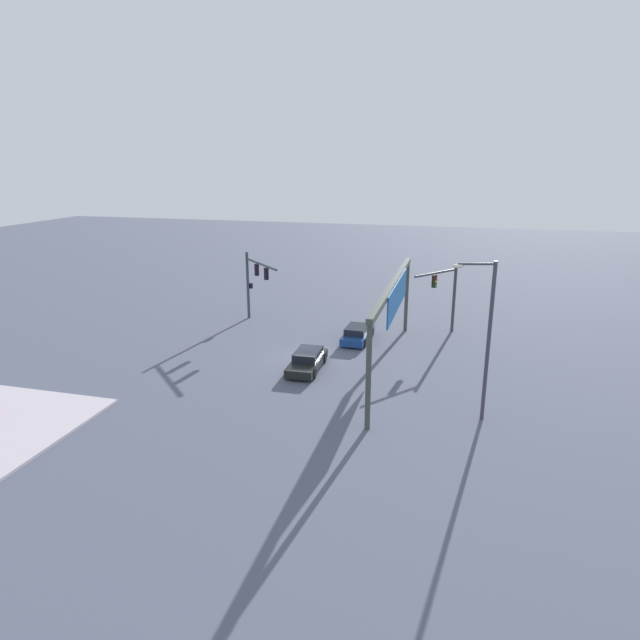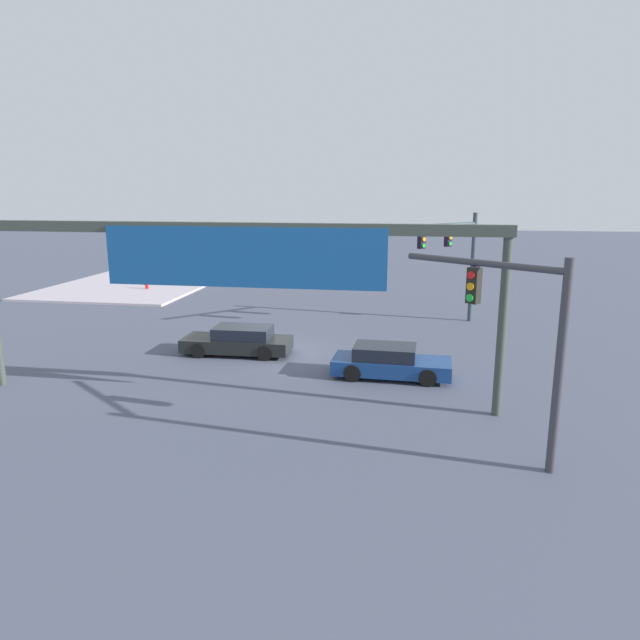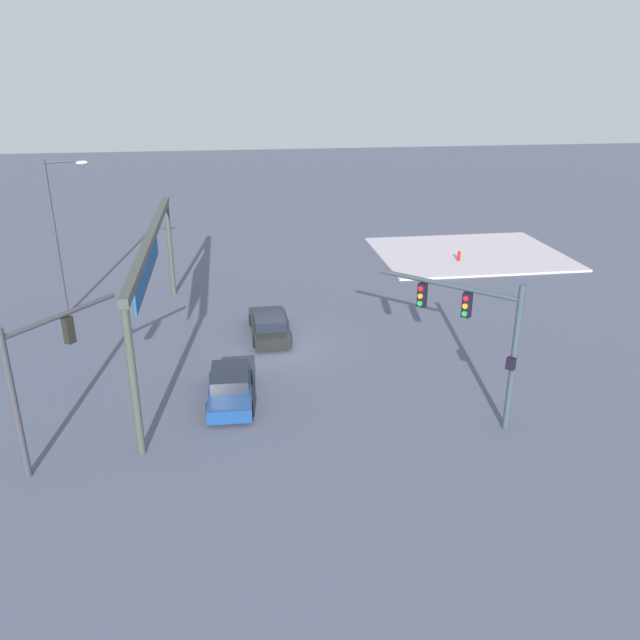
{
  "view_description": "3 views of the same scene",
  "coord_description": "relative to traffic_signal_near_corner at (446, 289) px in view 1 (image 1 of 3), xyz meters",
  "views": [
    {
      "loc": [
        33.65,
        9.8,
        13.17
      ],
      "look_at": [
        -2.96,
        0.09,
        2.09
      ],
      "focal_mm": 30.81,
      "sensor_mm": 36.0,
      "label": 1
    },
    {
      "loc": [
        -5.96,
        23.14,
        6.86
      ],
      "look_at": [
        -2.58,
        2.97,
        2.22
      ],
      "focal_mm": 32.13,
      "sensor_mm": 36.0,
      "label": 2
    },
    {
      "loc": [
        -28.47,
        2.16,
        12.72
      ],
      "look_at": [
        -1.52,
        -1.83,
        1.86
      ],
      "focal_mm": 35.4,
      "sensor_mm": 36.0,
      "label": 3
    }
  ],
  "objects": [
    {
      "name": "traffic_signal_opposite_side",
      "position": [
        0.71,
        -15.47,
        0.27
      ],
      "size": [
        4.52,
        4.23,
        5.74
      ],
      "rotation": [
        0.0,
        0.0,
        0.78
      ],
      "color": "#323F46",
      "rests_on": "ground"
    },
    {
      "name": "ground_plane",
      "position": [
        8.64,
        -8.64,
        -3.6
      ],
      "size": [
        164.55,
        164.55,
        0.0
      ],
      "primitive_type": "plane",
      "color": "#4B5063"
    },
    {
      "name": "traffic_signal_near_corner",
      "position": [
        0.0,
        0.0,
        0.0
      ],
      "size": [
        3.83,
        2.98,
        5.36
      ],
      "rotation": [
        0.0,
        0.0,
        -0.65
      ],
      "color": "#38393F",
      "rests_on": "ground"
    },
    {
      "name": "overhead_sign_gantry",
      "position": [
        8.46,
        -2.93,
        1.24
      ],
      "size": [
        17.64,
        0.43,
        5.88
      ],
      "color": "#3A413A",
      "rests_on": "ground"
    },
    {
      "name": "streetlamp_curved_arm",
      "position": [
        14.69,
        2.45,
        1.25
      ],
      "size": [
        0.79,
        2.19,
        8.45
      ],
      "rotation": [
        0.0,
        0.0,
        -1.31
      ],
      "color": "#3B3846",
      "rests_on": "ground"
    },
    {
      "name": "sedan_car_approaching",
      "position": [
        3.5,
        -6.2,
        -3.03
      ],
      "size": [
        4.44,
        1.93,
        1.21
      ],
      "rotation": [
        0.0,
        0.0,
        3.11
      ],
      "color": "navy",
      "rests_on": "ground"
    },
    {
      "name": "sedan_car_waiting_far",
      "position": [
        10.02,
        -8.26,
        -3.03
      ],
      "size": [
        4.63,
        1.93,
        1.21
      ],
      "rotation": [
        0.0,
        0.0,
        0.02
      ],
      "color": "black",
      "rests_on": "ground"
    }
  ]
}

